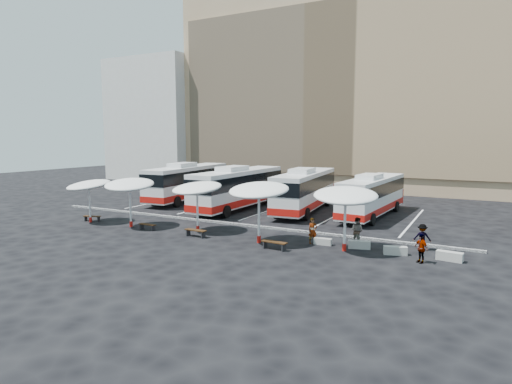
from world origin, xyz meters
The scene contains 26 objects.
ground centered at (0.00, 0.00, 0.00)m, with size 120.00×120.00×0.00m, color black.
sandstone_building centered at (0.00, 31.87, 12.63)m, with size 42.00×18.25×29.60m.
apartment_block centered at (-28.00, 28.00, 9.00)m, with size 14.00×14.00×18.00m, color beige.
curb_divider centered at (0.00, 0.50, 0.07)m, with size 34.00×0.25×0.15m, color black.
bay_lines centered at (0.00, 8.00, 0.01)m, with size 24.15×12.00×0.01m.
bus_0 centered at (-9.93, 8.77, 2.00)m, with size 3.75×12.51×3.91m.
bus_1 centered at (-2.73, 6.65, 2.01)m, with size 2.98×12.42×3.94m.
bus_2 centered at (2.93, 8.49, 1.96)m, with size 3.76×12.27×3.83m.
bus_3 centered at (8.68, 8.80, 1.80)m, with size 3.15×11.26×3.53m.
sunshade_0 centered at (-9.72, -3.78, 2.84)m, with size 4.06×4.09×3.35m.
sunshade_1 centered at (-5.74, -3.59, 3.06)m, with size 4.59×4.61×3.61m.
sunshade_2 centered at (-0.58, -2.55, 2.99)m, with size 3.93×3.96×3.53m.
sunshade_3 centered at (4.61, -3.37, 3.25)m, with size 3.78×3.82×3.83m.
sunshade_4 centered at (9.80, -2.78, 3.19)m, with size 4.45×4.49×3.75m.
wood_bench_0 centered at (-9.92, -3.44, 0.32)m, with size 1.39×0.77×0.41m.
wood_bench_1 centered at (-3.99, -3.81, 0.32)m, with size 1.35×0.41×0.41m.
wood_bench_2 centered at (0.24, -3.94, 0.36)m, with size 1.56×0.48×0.47m.
wood_bench_3 centered at (6.15, -4.40, 0.37)m, with size 1.59×0.55×0.48m.
conc_bench_0 centered at (8.26, -2.00, 0.20)m, with size 1.06×0.35×0.40m, color #979791.
conc_bench_1 centered at (10.42, -1.88, 0.24)m, with size 1.26×0.42×0.47m, color #979791.
conc_bench_2 centered at (12.52, -2.21, 0.23)m, with size 1.25×0.42×0.47m, color #979791.
conc_bench_3 centered at (15.25, -2.08, 0.24)m, with size 1.30×0.43×0.49m, color #979791.
passenger_0 centered at (7.59, -1.99, 0.79)m, with size 0.58×0.38×1.58m, color black.
passenger_1 centered at (10.02, -0.93, 0.83)m, with size 0.81×0.63×1.66m, color black.
passenger_2 centered at (13.95, -3.17, 0.76)m, with size 0.89×0.37×1.52m, color black.
passenger_3 centered at (13.68, -0.48, 0.76)m, with size 0.98×0.56×1.52m, color black.
Camera 1 is at (16.56, -26.12, 6.47)m, focal length 30.00 mm.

